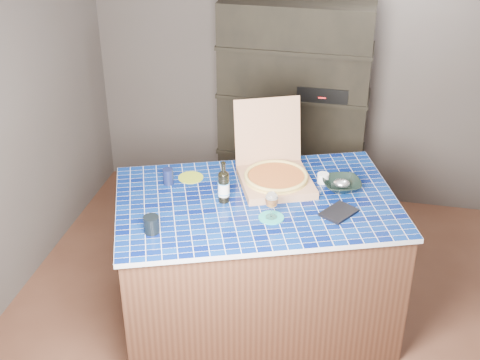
% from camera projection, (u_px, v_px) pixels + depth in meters
% --- Properties ---
extents(room, '(3.50, 3.50, 3.50)m').
position_uv_depth(room, '(260.00, 155.00, 4.06)').
color(room, brown).
rests_on(room, ground).
extents(shelving_unit, '(1.20, 0.41, 1.80)m').
position_uv_depth(shelving_unit, '(294.00, 109.00, 5.54)').
color(shelving_unit, black).
rests_on(shelving_unit, floor).
extents(kitchen_island, '(2.02, 1.63, 0.96)m').
position_uv_depth(kitchen_island, '(256.00, 262.00, 4.40)').
color(kitchen_island, '#4A2B1D').
rests_on(kitchen_island, floor).
extents(pizza_box, '(0.62, 0.67, 0.49)m').
position_uv_depth(pizza_box, '(275.00, 174.00, 4.31)').
color(pizza_box, '#9F6E52').
rests_on(pizza_box, kitchen_island).
extents(mead_bottle, '(0.07, 0.07, 0.27)m').
position_uv_depth(mead_bottle, '(224.00, 186.00, 4.10)').
color(mead_bottle, black).
rests_on(mead_bottle, kitchen_island).
extents(teal_trivet, '(0.15, 0.15, 0.01)m').
position_uv_depth(teal_trivet, '(271.00, 218.00, 3.98)').
color(teal_trivet, teal).
rests_on(teal_trivet, kitchen_island).
extents(wine_glass, '(0.08, 0.08, 0.18)m').
position_uv_depth(wine_glass, '(272.00, 200.00, 3.92)').
color(wine_glass, white).
rests_on(wine_glass, teal_trivet).
extents(tumbler, '(0.09, 0.09, 0.10)m').
position_uv_depth(tumbler, '(151.00, 224.00, 3.83)').
color(tumbler, black).
rests_on(tumbler, kitchen_island).
extents(dvd_case, '(0.24, 0.26, 0.02)m').
position_uv_depth(dvd_case, '(339.00, 212.00, 4.02)').
color(dvd_case, black).
rests_on(dvd_case, kitchen_island).
extents(bowl, '(0.31, 0.31, 0.06)m').
position_uv_depth(bowl, '(342.00, 185.00, 4.27)').
color(bowl, black).
rests_on(bowl, kitchen_island).
extents(foil_contents, '(0.11, 0.09, 0.05)m').
position_uv_depth(foil_contents, '(342.00, 183.00, 4.27)').
color(foil_contents, silver).
rests_on(foil_contents, bowl).
extents(white_jar, '(0.07, 0.07, 0.06)m').
position_uv_depth(white_jar, '(323.00, 178.00, 4.34)').
color(white_jar, white).
rests_on(white_jar, kitchen_island).
extents(navy_cup, '(0.07, 0.07, 0.11)m').
position_uv_depth(navy_cup, '(168.00, 176.00, 4.32)').
color(navy_cup, '#0E1433').
rests_on(navy_cup, kitchen_island).
extents(green_trivet, '(0.17, 0.17, 0.01)m').
position_uv_depth(green_trivet, '(191.00, 177.00, 4.41)').
color(green_trivet, olive).
rests_on(green_trivet, kitchen_island).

